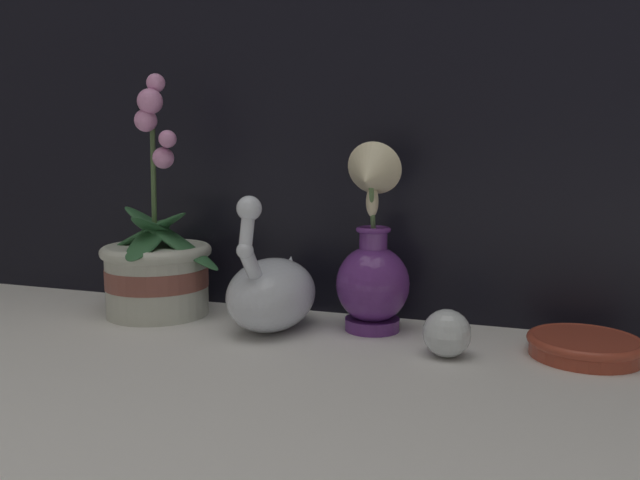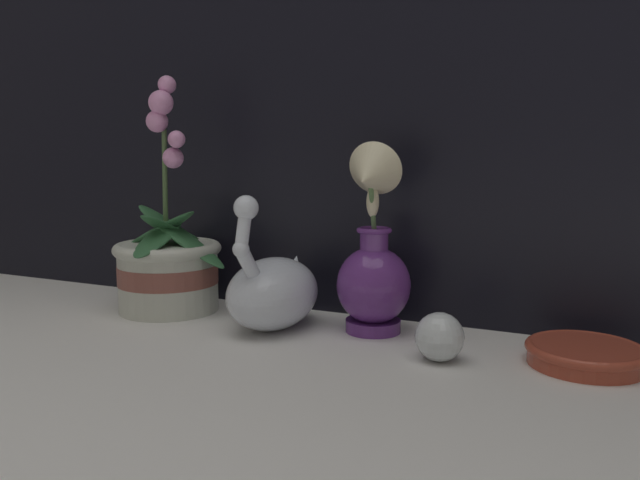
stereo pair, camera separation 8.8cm
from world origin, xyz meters
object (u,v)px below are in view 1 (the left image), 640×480
(glass_sphere, at_px, (447,333))
(swan_figurine, at_px, (272,291))
(orchid_potted_plant, at_px, (157,266))
(blue_vase, at_px, (372,264))
(amber_dish, at_px, (585,345))

(glass_sphere, bearing_deg, swan_figurine, 170.30)
(orchid_potted_plant, height_order, blue_vase, orchid_potted_plant)
(swan_figurine, distance_m, glass_sphere, 0.26)
(blue_vase, relative_size, glass_sphere, 4.45)
(glass_sphere, bearing_deg, orchid_potted_plant, 172.14)
(orchid_potted_plant, height_order, glass_sphere, orchid_potted_plant)
(orchid_potted_plant, relative_size, swan_figurine, 1.87)
(orchid_potted_plant, distance_m, blue_vase, 0.35)
(swan_figurine, distance_m, blue_vase, 0.15)
(orchid_potted_plant, height_order, swan_figurine, orchid_potted_plant)
(swan_figurine, xyz_separation_m, amber_dish, (0.42, 0.01, -0.04))
(blue_vase, xyz_separation_m, glass_sphere, (0.12, -0.08, -0.07))
(orchid_potted_plant, xyz_separation_m, swan_figurine, (0.21, -0.02, -0.02))
(blue_vase, bearing_deg, amber_dish, -5.33)
(swan_figurine, height_order, blue_vase, blue_vase)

